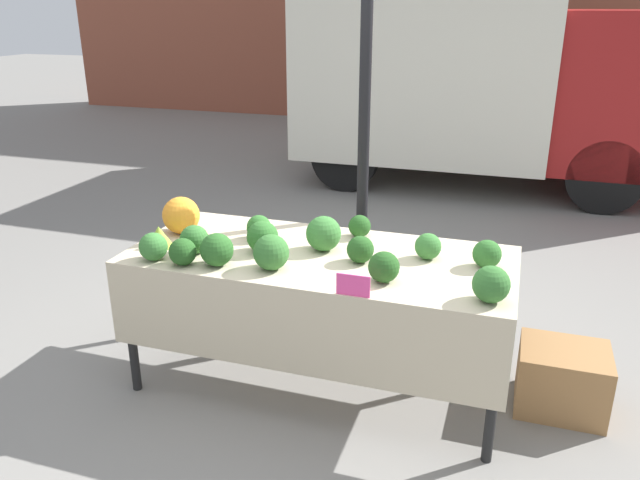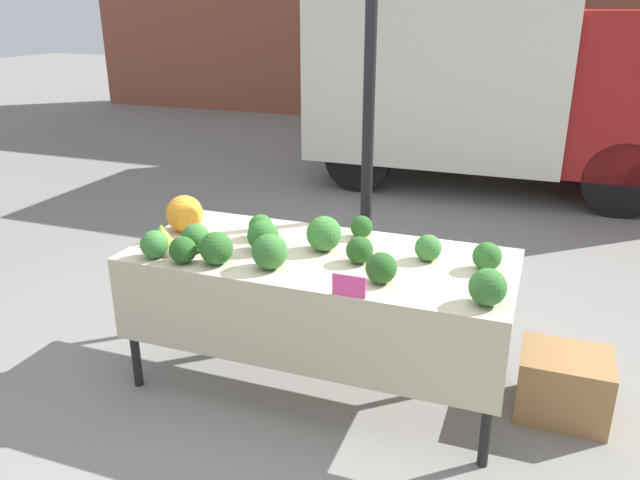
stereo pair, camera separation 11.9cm
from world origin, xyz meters
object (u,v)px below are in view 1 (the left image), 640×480
Objects in this scene: parked_truck at (476,65)px; orange_cauliflower at (181,215)px; price_sign at (353,285)px; produce_crate at (562,379)px.

parked_truck is 19.91× the size of orange_cauliflower.
orange_cauliflower is at bearing 156.63° from price_sign.
orange_cauliflower is 0.47× the size of produce_crate.
parked_truck is at bearing 89.26° from price_sign.
orange_cauliflower reaches higher than price_sign.
orange_cauliflower reaches higher than produce_crate.
orange_cauliflower is 2.28m from produce_crate.
parked_truck reaches higher than produce_crate.
orange_cauliflower is 1.36× the size of price_sign.
price_sign is 1.34m from produce_crate.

